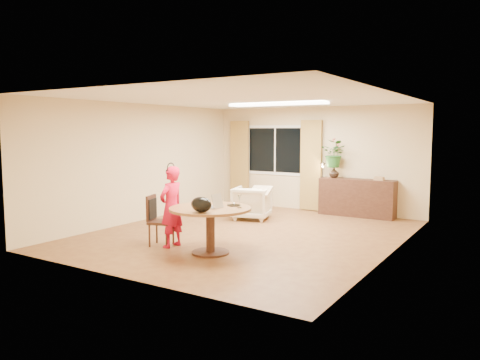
{
  "coord_description": "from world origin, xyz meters",
  "views": [
    {
      "loc": [
        4.61,
        -7.67,
        2.0
      ],
      "look_at": [
        -0.05,
        -0.2,
        1.07
      ],
      "focal_mm": 35.0,
      "sensor_mm": 36.0,
      "label": 1
    }
  ],
  "objects_px": {
    "child": "(171,207)",
    "sideboard": "(357,198)",
    "dining_chair": "(161,221)",
    "dining_table": "(210,217)",
    "armchair": "(252,203)"
  },
  "relations": [
    {
      "from": "dining_table",
      "to": "child",
      "type": "distance_m",
      "value": 0.83
    },
    {
      "from": "dining_table",
      "to": "child",
      "type": "height_order",
      "value": "child"
    },
    {
      "from": "dining_table",
      "to": "dining_chair",
      "type": "relative_size",
      "value": 1.51
    },
    {
      "from": "dining_table",
      "to": "dining_chair",
      "type": "xyz_separation_m",
      "value": [
        -1.04,
        -0.02,
        -0.16
      ]
    },
    {
      "from": "sideboard",
      "to": "armchair",
      "type": "bearing_deg",
      "value": -139.88
    },
    {
      "from": "sideboard",
      "to": "dining_table",
      "type": "bearing_deg",
      "value": -101.87
    },
    {
      "from": "armchair",
      "to": "sideboard",
      "type": "bearing_deg",
      "value": -155.64
    },
    {
      "from": "dining_table",
      "to": "sideboard",
      "type": "distance_m",
      "value": 4.67
    },
    {
      "from": "dining_chair",
      "to": "sideboard",
      "type": "relative_size",
      "value": 0.5
    },
    {
      "from": "armchair",
      "to": "sideboard",
      "type": "relative_size",
      "value": 0.46
    },
    {
      "from": "dining_chair",
      "to": "sideboard",
      "type": "height_order",
      "value": "dining_chair"
    },
    {
      "from": "child",
      "to": "sideboard",
      "type": "xyz_separation_m",
      "value": [
        1.79,
        4.56,
        -0.26
      ]
    },
    {
      "from": "sideboard",
      "to": "dining_chair",
      "type": "bearing_deg",
      "value": -113.51
    },
    {
      "from": "dining_table",
      "to": "child",
      "type": "xyz_separation_m",
      "value": [
        -0.83,
        0.01,
        0.1
      ]
    },
    {
      "from": "dining_chair",
      "to": "armchair",
      "type": "relative_size",
      "value": 1.09
    }
  ]
}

